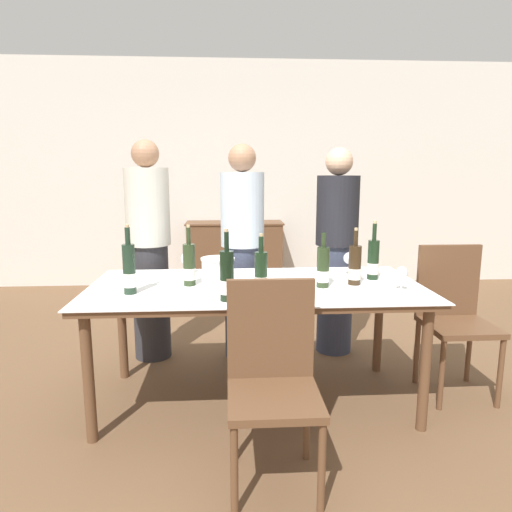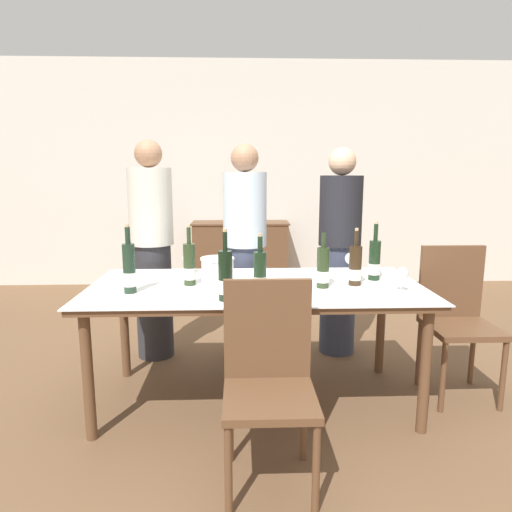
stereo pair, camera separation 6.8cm
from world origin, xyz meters
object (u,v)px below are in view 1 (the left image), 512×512
object	(u,v)px
wine_glass_2	(349,259)
chair_near_front	(272,370)
wine_bottle_4	(227,277)
wine_bottle_6	(129,270)
wine_bottle_2	(189,266)
wine_glass_0	(187,259)
wine_bottle_3	(355,266)
wine_glass_1	(402,274)
person_host	(149,252)
wine_bottle_1	(261,274)
chair_right_end	(453,309)
sideboard_cabinet	(235,255)
dining_table	(256,295)
person_guest_right	(336,252)
wine_glass_3	(217,266)
person_guest_left	(243,253)
wine_bottle_5	(323,268)
wine_bottle_0	(373,260)

from	to	relation	value
wine_glass_2	chair_near_front	size ratio (longest dim) A/B	0.17
wine_bottle_4	wine_bottle_6	bearing A→B (deg)	162.41
wine_bottle_2	wine_bottle_6	size ratio (longest dim) A/B	0.94
wine_glass_0	wine_bottle_3	bearing A→B (deg)	-19.53
wine_glass_1	person_host	size ratio (longest dim) A/B	0.09
wine_bottle_2	wine_glass_2	xyz separation A→B (m)	(1.04, 0.21, -0.01)
wine_bottle_6	wine_glass_1	distance (m)	1.56
wine_bottle_1	chair_right_end	world-z (taller)	wine_bottle_1
wine_glass_0	wine_glass_1	world-z (taller)	wine_glass_0
sideboard_cabinet	wine_glass_0	size ratio (longest dim) A/B	8.19
sideboard_cabinet	dining_table	xyz separation A→B (m)	(0.09, -2.90, 0.28)
person_guest_right	wine_glass_3	bearing A→B (deg)	-141.94
person_host	person_guest_left	bearing A→B (deg)	-2.04
sideboard_cabinet	wine_bottle_4	world-z (taller)	wine_bottle_4
wine_glass_3	person_guest_right	distance (m)	1.17
wine_bottle_5	person_host	world-z (taller)	person_host
wine_bottle_3	wine_glass_3	size ratio (longest dim) A/B	2.29
wine_bottle_1	person_guest_left	distance (m)	0.96
wine_glass_2	chair_near_front	distance (m)	1.17
wine_bottle_4	wine_glass_1	bearing A→B (deg)	7.72
wine_bottle_1	wine_bottle_6	world-z (taller)	wine_bottle_6
wine_bottle_5	wine_bottle_1	bearing A→B (deg)	-160.74
sideboard_cabinet	wine_glass_1	size ratio (longest dim) A/B	8.30
wine_glass_0	person_guest_left	distance (m)	0.56
wine_bottle_3	wine_glass_3	world-z (taller)	wine_bottle_3
wine_bottle_1	wine_bottle_0	bearing A→B (deg)	23.14
sideboard_cabinet	wine_bottle_2	size ratio (longest dim) A/B	3.21
wine_bottle_1	person_guest_left	bearing A→B (deg)	94.33
chair_right_end	chair_near_front	bearing A→B (deg)	-147.75
person_guest_left	sideboard_cabinet	bearing A→B (deg)	90.79
wine_bottle_3	wine_bottle_5	distance (m)	0.21
sideboard_cabinet	chair_near_front	distance (m)	3.62
wine_bottle_2	wine_glass_2	distance (m)	1.06
wine_glass_0	wine_glass_1	size ratio (longest dim) A/B	1.01
wine_bottle_4	chair_near_front	distance (m)	0.57
wine_glass_3	person_guest_left	size ratio (longest dim) A/B	0.09
wine_glass_3	chair_right_end	xyz separation A→B (m)	(1.54, 0.01, -0.31)
sideboard_cabinet	person_guest_left	bearing A→B (deg)	-89.21
wine_bottle_4	chair_near_front	xyz separation A→B (m)	(0.21, -0.38, -0.36)
wine_bottle_6	wine_bottle_2	bearing A→B (deg)	28.38
wine_bottle_1	wine_glass_2	xyz separation A→B (m)	(0.62, 0.44, -0.00)
wine_glass_2	wine_glass_3	bearing A→B (deg)	-170.16
wine_bottle_2	person_guest_right	world-z (taller)	person_guest_right
wine_bottle_3	wine_glass_3	xyz separation A→B (m)	(-0.84, 0.10, -0.01)
wine_bottle_5	wine_glass_0	size ratio (longest dim) A/B	2.27
wine_bottle_0	person_guest_right	size ratio (longest dim) A/B	0.23
wine_glass_1	wine_glass_2	world-z (taller)	wine_glass_2
wine_bottle_4	wine_bottle_5	bearing A→B (deg)	23.94
wine_bottle_5	dining_table	bearing A→B (deg)	169.17
wine_bottle_6	wine_bottle_1	bearing A→B (deg)	-4.11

